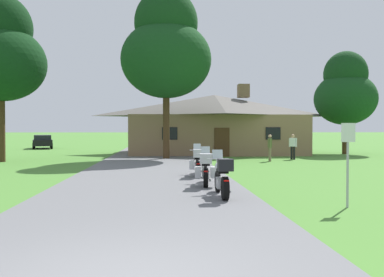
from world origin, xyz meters
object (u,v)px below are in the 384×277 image
bystander_white_shirt_beside_signpost (293,145)px  tree_right_of_lodge (345,92)px  bystander_olive_shirt_near_lodge (270,146)px  metal_signpost_roadside (348,154)px  motorcycle_silver_nearest_to_camera (222,177)px  tree_by_lodge_front (166,49)px  motorcycle_white_farthest_in_row (198,163)px  parked_black_suv_far_left (43,141)px  tree_left_near (1,53)px  motorcycle_silver_second_in_row (206,169)px

bystander_white_shirt_beside_signpost → tree_right_of_lodge: size_ratio=0.20×
bystander_olive_shirt_near_lodge → bystander_white_shirt_beside_signpost: bearing=-44.4°
bystander_white_shirt_beside_signpost → metal_signpost_roadside: (-3.88, -16.22, 0.42)m
motorcycle_silver_nearest_to_camera → tree_by_lodge_front: 17.10m
bystander_olive_shirt_near_lodge → tree_right_of_lodge: 11.46m
motorcycle_white_farthest_in_row → parked_black_suv_far_left: bearing=120.8°
metal_signpost_roadside → tree_by_lodge_front: bearing=104.3°
bystander_white_shirt_beside_signpost → tree_left_near: bearing=45.0°
motorcycle_silver_nearest_to_camera → tree_left_near: bearing=128.7°
motorcycle_silver_nearest_to_camera → motorcycle_silver_second_in_row: (-0.21, 2.36, -0.01)m
bystander_olive_shirt_near_lodge → tree_left_near: tree_left_near is taller
motorcycle_white_farthest_in_row → tree_by_lodge_front: (-1.19, 10.39, 6.68)m
motorcycle_silver_second_in_row → bystander_olive_shirt_near_lodge: size_ratio=1.25×
tree_by_lodge_front → parked_black_suv_far_left: bearing=128.1°
bystander_white_shirt_beside_signpost → bystander_olive_shirt_near_lodge: bearing=80.0°
motorcycle_white_farthest_in_row → bystander_white_shirt_beside_signpost: bearing=56.3°
motorcycle_silver_nearest_to_camera → metal_signpost_roadside: 3.43m
motorcycle_white_farthest_in_row → metal_signpost_roadside: metal_signpost_roadside is taller
metal_signpost_roadside → motorcycle_silver_nearest_to_camera: bearing=153.0°
motorcycle_white_farthest_in_row → tree_right_of_lodge: 20.52m
bystander_olive_shirt_near_lodge → bystander_white_shirt_beside_signpost: 2.39m
motorcycle_silver_second_in_row → bystander_olive_shirt_near_lodge: bystander_olive_shirt_near_lodge is taller
tree_right_of_lodge → bystander_white_shirt_beside_signpost: bearing=-137.3°
motorcycle_silver_second_in_row → motorcycle_white_farthest_in_row: (-0.01, 2.93, 0.00)m
bystander_olive_shirt_near_lodge → parked_black_suv_far_left: bearing=54.7°
motorcycle_silver_second_in_row → metal_signpost_roadside: metal_signpost_roadside is taller
motorcycle_silver_second_in_row → metal_signpost_roadside: size_ratio=0.97×
tree_left_near → tree_right_of_lodge: bearing=14.2°
motorcycle_silver_nearest_to_camera → tree_left_near: size_ratio=0.20×
tree_right_of_lodge → tree_by_lodge_front: size_ratio=0.73×
motorcycle_white_farthest_in_row → metal_signpost_roadside: (3.20, -6.81, 0.74)m
tree_left_near → bystander_olive_shirt_near_lodge: bearing=-3.2°
motorcycle_silver_second_in_row → bystander_white_shirt_beside_signpost: bearing=65.8°
motorcycle_silver_nearest_to_camera → parked_black_suv_far_left: 34.63m
motorcycle_silver_nearest_to_camera → metal_signpost_roadside: (2.98, -1.52, 0.73)m
motorcycle_silver_nearest_to_camera → motorcycle_silver_second_in_row: bearing=94.9°
motorcycle_silver_second_in_row → tree_left_near: bearing=139.2°
bystander_olive_shirt_near_lodge → tree_right_of_lodge: tree_right_of_lodge is taller
motorcycle_silver_nearest_to_camera → tree_left_near: 19.19m
bystander_white_shirt_beside_signpost → tree_by_lodge_front: (-8.27, 0.97, 6.36)m
motorcycle_silver_nearest_to_camera → bystander_white_shirt_beside_signpost: 16.23m
bystander_olive_shirt_near_lodge → metal_signpost_roadside: bearing=-178.6°
motorcycle_white_farthest_in_row → parked_black_suv_far_left: size_ratio=0.42×
tree_left_near → parked_black_suv_far_left: 18.62m
bystander_white_shirt_beside_signpost → parked_black_suv_far_left: bearing=4.2°
motorcycle_silver_second_in_row → tree_left_near: (-11.24, 11.82, 6.01)m
motorcycle_white_farthest_in_row → parked_black_suv_far_left: (-13.75, 26.40, 0.17)m
bystander_white_shirt_beside_signpost → metal_signpost_roadside: bearing=119.9°
bystander_olive_shirt_near_lodge → tree_by_lodge_front: tree_by_lodge_front is taller
motorcycle_white_farthest_in_row → tree_right_of_lodge: size_ratio=0.25×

